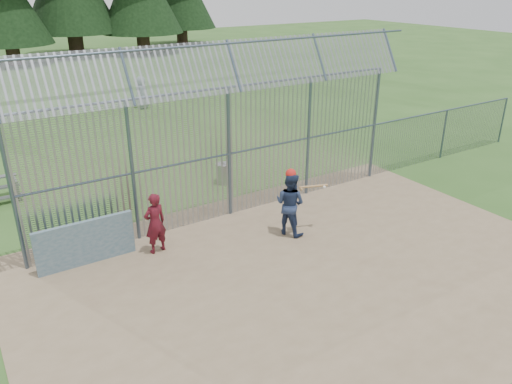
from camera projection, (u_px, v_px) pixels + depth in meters
ground at (297, 263)px, 13.03m from camera, size 120.00×120.00×0.00m
dirt_infield at (309, 272)px, 12.64m from camera, size 14.00×10.00×0.02m
dugout_wall at (86, 243)px, 12.77m from camera, size 2.50×0.12×1.20m
batter at (290, 204)px, 14.17m from camera, size 1.01×1.11×1.86m
onlooker at (155, 223)px, 13.23m from camera, size 0.67×0.50×1.70m
bg_kid_standing at (142, 92)px, 28.11m from camera, size 1.05×0.92×1.80m
batting_gear at (295, 176)px, 13.88m from camera, size 1.26×0.51×0.70m
trash_can at (223, 173)px, 17.96m from camera, size 0.56×0.56×0.82m
backstop_fence at (280, 134)px, 15.64m from camera, size 20.09×0.81×5.30m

